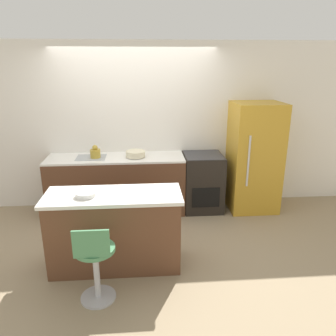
{
  "coord_description": "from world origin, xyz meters",
  "views": [
    {
      "loc": [
        0.11,
        -4.53,
        2.29
      ],
      "look_at": [
        0.43,
        -0.41,
        0.94
      ],
      "focal_mm": 35.0,
      "sensor_mm": 36.0,
      "label": 1
    }
  ],
  "objects_px": {
    "oven_range": "(202,182)",
    "kettle": "(95,153)",
    "mixing_bowl": "(136,154)",
    "refrigerator": "(254,157)",
    "stool_chair": "(95,264)"
  },
  "relations": [
    {
      "from": "oven_range",
      "to": "kettle",
      "type": "xyz_separation_m",
      "value": [
        -1.66,
        -0.03,
        0.53
      ]
    },
    {
      "from": "kettle",
      "to": "mixing_bowl",
      "type": "xyz_separation_m",
      "value": [
        0.6,
        0.0,
        -0.03
      ]
    },
    {
      "from": "refrigerator",
      "to": "stool_chair",
      "type": "height_order",
      "value": "refrigerator"
    },
    {
      "from": "kettle",
      "to": "mixing_bowl",
      "type": "distance_m",
      "value": 0.6
    },
    {
      "from": "stool_chair",
      "to": "mixing_bowl",
      "type": "bearing_deg",
      "value": 79.71
    },
    {
      "from": "oven_range",
      "to": "refrigerator",
      "type": "relative_size",
      "value": 0.53
    },
    {
      "from": "oven_range",
      "to": "mixing_bowl",
      "type": "bearing_deg",
      "value": -178.47
    },
    {
      "from": "oven_range",
      "to": "kettle",
      "type": "relative_size",
      "value": 4.64
    },
    {
      "from": "oven_range",
      "to": "stool_chair",
      "type": "bearing_deg",
      "value": -124.44
    },
    {
      "from": "stool_chair",
      "to": "kettle",
      "type": "bearing_deg",
      "value": 96.41
    },
    {
      "from": "refrigerator",
      "to": "mixing_bowl",
      "type": "bearing_deg",
      "value": -179.99
    },
    {
      "from": "oven_range",
      "to": "stool_chair",
      "type": "distance_m",
      "value": 2.52
    },
    {
      "from": "oven_range",
      "to": "stool_chair",
      "type": "xyz_separation_m",
      "value": [
        -1.43,
        -2.08,
        -0.03
      ]
    },
    {
      "from": "stool_chair",
      "to": "mixing_bowl",
      "type": "relative_size",
      "value": 2.96
    },
    {
      "from": "refrigerator",
      "to": "mixing_bowl",
      "type": "relative_size",
      "value": 5.86
    }
  ]
}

